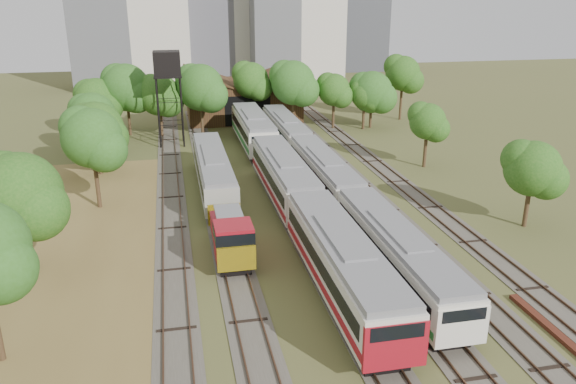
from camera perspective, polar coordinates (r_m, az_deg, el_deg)
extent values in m
plane|color=#475123|center=(31.99, 11.61, -14.21)|extent=(240.00, 240.00, 0.00)
cube|color=brown|center=(37.20, -20.83, -10.01)|extent=(14.00, 60.00, 0.04)
cube|color=#4C473D|center=(52.19, -11.79, -0.54)|extent=(2.60, 80.00, 0.06)
cube|color=#472D1E|center=(52.17, -12.58, -0.51)|extent=(0.08, 80.00, 0.14)
cube|color=#472D1E|center=(52.16, -11.01, -0.40)|extent=(0.08, 80.00, 0.14)
cube|color=#4C473D|center=(52.30, -7.42, -0.24)|extent=(2.60, 80.00, 0.06)
cube|color=#472D1E|center=(52.23, -8.20, -0.20)|extent=(0.08, 80.00, 0.14)
cube|color=#472D1E|center=(52.33, -6.64, -0.09)|extent=(0.08, 80.00, 0.14)
cube|color=#4C473D|center=(53.04, -0.95, 0.21)|extent=(2.60, 80.00, 0.06)
cube|color=#472D1E|center=(52.89, -1.71, 0.25)|extent=(0.08, 80.00, 0.14)
cube|color=#472D1E|center=(53.15, -0.19, 0.35)|extent=(0.08, 80.00, 0.14)
cube|color=#4C473D|center=(53.90, 3.23, 0.50)|extent=(2.60, 80.00, 0.06)
cube|color=#472D1E|center=(53.70, 2.49, 0.54)|extent=(0.08, 80.00, 0.14)
cube|color=#472D1E|center=(54.06, 3.96, 0.64)|extent=(0.08, 80.00, 0.14)
cube|color=#4C473D|center=(55.04, 7.25, 0.77)|extent=(2.60, 80.00, 0.06)
cube|color=#472D1E|center=(54.79, 6.55, 0.82)|extent=(0.08, 80.00, 0.14)
cube|color=#472D1E|center=(55.24, 7.96, 0.91)|extent=(0.08, 80.00, 0.14)
cube|color=#4C473D|center=(56.44, 11.10, 1.04)|extent=(2.60, 80.00, 0.06)
cube|color=#472D1E|center=(56.14, 10.43, 1.08)|extent=(0.08, 80.00, 0.14)
cube|color=#472D1E|center=(56.68, 11.77, 1.17)|extent=(0.08, 80.00, 0.14)
cube|color=black|center=(35.07, 5.41, -9.80)|extent=(2.38, 15.64, 0.86)
cube|color=silver|center=(34.24, 5.51, -7.20)|extent=(3.13, 17.00, 2.70)
cube|color=black|center=(34.10, 5.53, -6.71)|extent=(3.19, 15.64, 0.92)
cube|color=slate|center=(33.58, 5.59, -4.84)|extent=(2.88, 16.66, 0.39)
cube|color=maroon|center=(34.58, 5.47, -8.32)|extent=(3.19, 16.66, 0.49)
cube|color=maroon|center=(27.49, 10.87, -15.13)|extent=(3.17, 0.25, 2.43)
cube|color=black|center=(50.55, -0.40, -0.29)|extent=(2.38, 15.64, 0.86)
cube|color=silver|center=(49.98, -0.41, 1.63)|extent=(3.13, 17.00, 2.70)
cube|color=black|center=(49.88, -0.41, 1.98)|extent=(3.19, 15.64, 0.92)
cube|color=slate|center=(49.53, -0.41, 3.33)|extent=(2.88, 16.66, 0.39)
cube|color=maroon|center=(50.21, -0.40, 0.81)|extent=(3.19, 16.66, 0.49)
cube|color=black|center=(37.31, 10.83, -8.26)|extent=(2.12, 15.64, 0.77)
cube|color=silver|center=(36.61, 10.98, -6.06)|extent=(2.79, 17.00, 2.41)
cube|color=black|center=(36.48, 11.01, -5.65)|extent=(2.85, 15.64, 0.82)
cube|color=slate|center=(36.04, 11.12, -4.08)|extent=(2.57, 16.66, 0.35)
cube|color=#196727|center=(36.90, 10.92, -7.00)|extent=(2.85, 16.66, 0.43)
cube|color=silver|center=(30.06, 17.24, -12.95)|extent=(2.83, 0.25, 2.17)
cube|color=black|center=(52.51, 3.63, 0.38)|extent=(2.12, 15.64, 0.77)
cube|color=silver|center=(52.02, 3.66, 2.03)|extent=(2.79, 17.00, 2.41)
cube|color=black|center=(51.93, 3.67, 2.34)|extent=(2.85, 15.64, 0.82)
cube|color=slate|center=(51.62, 3.70, 3.49)|extent=(2.57, 16.66, 0.35)
cube|color=#196727|center=(52.22, 3.65, 1.33)|extent=(2.85, 16.66, 0.43)
cube|color=black|center=(68.82, -0.24, 5.05)|extent=(2.12, 15.64, 0.77)
cube|color=silver|center=(68.44, -0.25, 6.34)|extent=(2.79, 17.00, 2.41)
cube|color=black|center=(68.37, -0.25, 6.57)|extent=(2.85, 15.64, 0.82)
cube|color=slate|center=(68.14, -0.25, 7.47)|extent=(2.57, 16.66, 0.35)
cube|color=#196727|center=(68.60, -0.25, 5.79)|extent=(2.85, 16.66, 0.43)
cube|color=black|center=(67.99, -3.53, 4.89)|extent=(2.46, 14.72, 0.89)
cube|color=silver|center=(67.55, -3.57, 6.40)|extent=(3.24, 16.00, 2.79)
cube|color=black|center=(67.47, -3.57, 6.68)|extent=(3.30, 14.72, 0.95)
cube|color=slate|center=(67.20, -3.59, 7.72)|extent=(2.98, 15.68, 0.40)
cube|color=#196727|center=(67.73, -3.55, 5.75)|extent=(3.30, 15.68, 0.50)
cube|color=silver|center=(59.95, -2.43, 4.59)|extent=(3.28, 0.25, 2.51)
cube|color=black|center=(40.40, -5.88, -5.70)|extent=(2.03, 7.20, 0.83)
cube|color=maroon|center=(40.68, -6.06, -3.81)|extent=(2.31, 4.40, 1.39)
cube|color=maroon|center=(37.35, -5.53, -5.05)|extent=(2.50, 2.40, 2.50)
cube|color=black|center=(37.11, -5.56, -4.21)|extent=(2.54, 2.45, 0.83)
cube|color=gold|center=(36.40, -5.25, -6.78)|extent=(2.50, 0.20, 1.66)
cube|color=gold|center=(43.59, -6.51, -2.26)|extent=(2.50, 0.20, 1.66)
cube|color=slate|center=(39.36, -6.01, -2.22)|extent=(1.85, 3.60, 0.18)
cube|color=black|center=(53.38, -7.55, 0.57)|extent=(2.13, 16.56, 0.77)
cube|color=gray|center=(52.89, -7.62, 2.20)|extent=(2.80, 18.00, 2.42)
cube|color=black|center=(52.80, -7.64, 2.50)|extent=(2.86, 16.56, 0.82)
cube|color=slate|center=(52.50, -7.69, 3.64)|extent=(2.58, 17.64, 0.35)
cylinder|color=black|center=(68.68, -13.04, 7.72)|extent=(0.21, 0.21, 8.25)
cylinder|color=black|center=(68.67, -10.70, 7.88)|extent=(0.21, 0.21, 8.25)
cylinder|color=black|center=(71.41, -13.02, 8.16)|extent=(0.21, 0.21, 8.25)
cylinder|color=black|center=(71.41, -10.77, 8.32)|extent=(0.21, 0.21, 8.25)
cube|color=black|center=(69.34, -12.13, 11.44)|extent=(3.25, 3.25, 0.20)
cube|color=black|center=(69.16, -12.21, 12.67)|extent=(3.09, 3.09, 2.78)
cube|color=#542418|center=(34.78, 25.38, -12.65)|extent=(0.48, 7.75, 0.25)
cube|color=#3A2215|center=(84.14, -4.64, 9.30)|extent=(16.00, 11.00, 5.50)
cube|color=#3A2215|center=(83.21, -7.49, 11.42)|extent=(8.45, 11.55, 2.96)
cube|color=#3A2215|center=(84.21, -1.95, 11.67)|extent=(8.45, 11.55, 2.96)
cube|color=black|center=(78.93, -4.10, 8.23)|extent=(6.40, 0.15, 4.12)
cylinder|color=#382616|center=(40.45, -24.94, -4.74)|extent=(0.36, 0.36, 4.38)
sphere|color=#1F5416|center=(39.29, -25.64, -0.22)|extent=(5.40, 5.40, 5.40)
cylinder|color=#382616|center=(50.72, -18.84, 1.08)|extent=(0.36, 0.36, 4.86)
sphere|color=#1F5416|center=(49.73, -19.31, 5.19)|extent=(5.03, 5.03, 5.03)
cylinder|color=#382616|center=(60.42, -18.63, 3.39)|extent=(0.36, 0.36, 3.69)
sphere|color=#1F5416|center=(59.75, -18.92, 6.02)|extent=(5.58, 5.58, 5.58)
cylinder|color=#382616|center=(68.25, -18.97, 5.06)|extent=(0.36, 0.36, 3.53)
sphere|color=#1F5416|center=(67.68, -19.22, 7.29)|extent=(5.28, 5.28, 5.28)
cylinder|color=#382616|center=(76.40, -18.60, 6.65)|extent=(0.36, 0.36, 3.78)
sphere|color=#1F5416|center=(75.85, -18.84, 8.80)|extent=(5.59, 5.59, 5.59)
cylinder|color=#382616|center=(76.55, -15.86, 7.37)|extent=(0.36, 0.36, 4.89)
sphere|color=#1F5416|center=(75.89, -16.13, 10.16)|extent=(6.06, 6.06, 6.06)
cylinder|color=#382616|center=(75.06, -12.77, 7.14)|extent=(0.36, 0.36, 4.21)
sphere|color=#1F5416|center=(74.46, -12.95, 9.58)|extent=(5.30, 5.30, 5.30)
cylinder|color=#382616|center=(74.26, -8.74, 7.55)|extent=(0.36, 0.36, 4.93)
sphere|color=#1F5416|center=(73.58, -8.89, 10.44)|extent=(5.95, 5.95, 5.95)
cylinder|color=#382616|center=(79.17, -3.71, 8.48)|extent=(0.36, 0.36, 4.98)
sphere|color=#1F5416|center=(78.53, -3.77, 11.24)|extent=(4.93, 4.93, 4.93)
cylinder|color=#382616|center=(77.27, 0.51, 8.24)|extent=(0.36, 0.36, 4.94)
sphere|color=#1F5416|center=(76.62, 0.51, 11.04)|extent=(5.93, 5.93, 5.93)
cylinder|color=#382616|center=(77.81, 4.62, 7.97)|extent=(0.36, 0.36, 4.17)
sphere|color=#1F5416|center=(77.24, 4.69, 10.31)|extent=(4.35, 4.35, 4.35)
cylinder|color=#382616|center=(78.92, 8.40, 7.87)|extent=(0.36, 0.36, 3.86)
sphere|color=#1F5416|center=(78.38, 8.51, 10.00)|extent=(5.68, 5.68, 5.68)
cylinder|color=#382616|center=(84.85, 11.40, 8.99)|extent=(0.36, 0.36, 5.29)
sphere|color=#1F5416|center=(84.23, 11.58, 11.73)|extent=(5.00, 5.00, 5.00)
cylinder|color=#382616|center=(48.10, 23.13, -1.13)|extent=(0.36, 0.36, 3.79)
sphere|color=#1F5416|center=(47.23, 23.59, 2.20)|extent=(4.34, 4.34, 4.34)
cylinder|color=#382616|center=(61.54, 13.77, 4.24)|extent=(0.36, 0.36, 3.89)
sphere|color=#1F5416|center=(60.85, 14.00, 6.98)|extent=(3.82, 3.82, 3.82)
cylinder|color=#382616|center=(77.95, 7.68, 7.69)|extent=(0.36, 0.36, 3.66)
sphere|color=#1F5416|center=(77.43, 7.77, 9.74)|extent=(3.61, 3.61, 3.61)
cube|color=#3E3F45|center=(141.71, 7.15, 17.91)|extent=(12.00, 12.00, 28.00)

